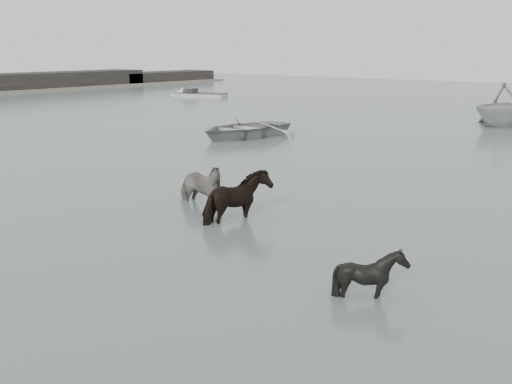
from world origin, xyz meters
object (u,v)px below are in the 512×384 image
at_px(pony_black, 371,265).
at_px(rowboat_lead, 244,126).
at_px(pony_pinto, 199,177).
at_px(pony_dark, 239,190).

xyz_separation_m(pony_black, rowboat_lead, (-14.89, 14.34, -0.05)).
bearing_deg(pony_black, pony_pinto, 74.63).
bearing_deg(rowboat_lead, pony_dark, -43.96).
relative_size(pony_dark, pony_black, 1.37).
bearing_deg(pony_dark, pony_black, -132.10).
distance_m(pony_dark, pony_black, 5.65).
distance_m(pony_black, rowboat_lead, 20.67).
bearing_deg(pony_black, rowboat_lead, 54.06).
bearing_deg(pony_pinto, pony_black, -112.81).
distance_m(pony_pinto, pony_dark, 2.08).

